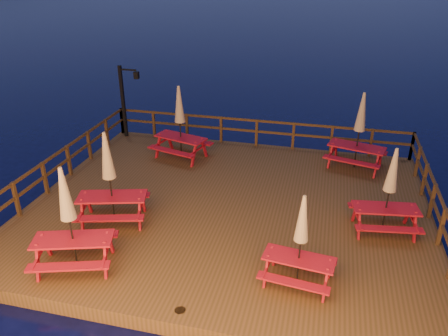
# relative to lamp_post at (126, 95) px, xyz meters

# --- Properties ---
(ground) EXTENTS (500.00, 500.00, 0.00)m
(ground) POSITION_rel_lamp_post_xyz_m (5.39, -4.55, -2.20)
(ground) COLOR black
(ground) RESTS_ON ground
(deck) EXTENTS (12.00, 10.00, 0.40)m
(deck) POSITION_rel_lamp_post_xyz_m (5.39, -4.55, -2.00)
(deck) COLOR #483417
(deck) RESTS_ON ground
(deck_piles) EXTENTS (11.44, 9.44, 1.40)m
(deck_piles) POSITION_rel_lamp_post_xyz_m (5.39, -4.55, -2.50)
(deck_piles) COLOR #362611
(deck_piles) RESTS_ON ground
(railing) EXTENTS (11.80, 9.75, 1.10)m
(railing) POSITION_rel_lamp_post_xyz_m (5.39, -2.77, -1.03)
(railing) COLOR #362611
(railing) RESTS_ON deck
(lamp_post) EXTENTS (0.85, 0.18, 3.00)m
(lamp_post) POSITION_rel_lamp_post_xyz_m (0.00, 0.00, 0.00)
(lamp_post) COLOR black
(lamp_post) RESTS_ON deck
(picnic_table_0) EXTENTS (1.77, 1.52, 2.32)m
(picnic_table_0) POSITION_rel_lamp_post_xyz_m (7.76, -7.63, -0.59)
(picnic_table_0) COLOR maroon
(picnic_table_0) RESTS_ON deck
(picnic_table_1) EXTENTS (2.26, 2.03, 2.73)m
(picnic_table_1) POSITION_rel_lamp_post_xyz_m (2.39, -6.21, -0.37)
(picnic_table_1) COLOR maroon
(picnic_table_1) RESTS_ON deck
(picnic_table_2) EXTENTS (2.29, 2.05, 2.78)m
(picnic_table_2) POSITION_rel_lamp_post_xyz_m (9.20, -0.87, -0.35)
(picnic_table_2) COLOR maroon
(picnic_table_2) RESTS_ON deck
(picnic_table_3) EXTENTS (2.29, 2.05, 2.76)m
(picnic_table_3) POSITION_rel_lamp_post_xyz_m (2.83, -1.52, -0.36)
(picnic_table_3) COLOR maroon
(picnic_table_3) RESTS_ON deck
(picnic_table_4) EXTENTS (1.94, 1.68, 2.50)m
(picnic_table_4) POSITION_rel_lamp_post_xyz_m (9.86, -4.92, -0.50)
(picnic_table_4) COLOR maroon
(picnic_table_4) RESTS_ON deck
(picnic_table_5) EXTENTS (2.27, 2.05, 2.70)m
(picnic_table_5) POSITION_rel_lamp_post_xyz_m (2.43, -8.32, -0.39)
(picnic_table_5) COLOR maroon
(picnic_table_5) RESTS_ON deck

